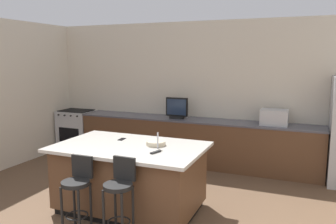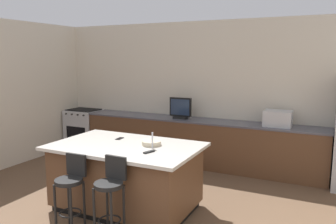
% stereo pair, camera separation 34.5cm
% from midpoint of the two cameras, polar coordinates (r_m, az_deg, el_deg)
% --- Properties ---
extents(wall_back, '(7.14, 0.12, 2.87)m').
position_cam_midpoint_polar(wall_back, '(7.04, 4.15, 3.34)').
color(wall_back, beige).
rests_on(wall_back, ground_plane).
extents(counter_back, '(4.90, 0.62, 0.93)m').
position_cam_midpoint_polar(counter_back, '(6.86, 2.84, -5.04)').
color(counter_back, brown).
rests_on(counter_back, ground_plane).
extents(kitchen_island, '(2.06, 1.30, 0.94)m').
position_cam_midpoint_polar(kitchen_island, '(4.90, -8.42, -10.80)').
color(kitchen_island, black).
rests_on(kitchen_island, ground_plane).
extents(range_oven, '(0.77, 0.63, 0.95)m').
position_cam_midpoint_polar(range_oven, '(8.23, -16.22, -2.98)').
color(range_oven, '#B7BABF').
rests_on(range_oven, ground_plane).
extents(microwave, '(0.48, 0.36, 0.28)m').
position_cam_midpoint_polar(microwave, '(6.40, 15.99, -0.87)').
color(microwave, '#B7BABF').
rests_on(microwave, counter_back).
extents(tv_monitor, '(0.46, 0.16, 0.42)m').
position_cam_midpoint_polar(tv_monitor, '(6.80, 0.05, 0.52)').
color(tv_monitor, black).
rests_on(tv_monitor, counter_back).
extents(sink_faucet_back, '(0.02, 0.02, 0.24)m').
position_cam_midpoint_polar(sink_faucet_back, '(6.89, 1.77, -0.01)').
color(sink_faucet_back, '#B2B2B7').
rests_on(sink_faucet_back, counter_back).
extents(sink_faucet_island, '(0.02, 0.02, 0.22)m').
position_cam_midpoint_polar(sink_faucet_island, '(4.54, -3.92, -4.82)').
color(sink_faucet_island, '#B2B2B7').
rests_on(sink_faucet_island, kitchen_island).
extents(bar_stool_left, '(0.34, 0.34, 0.95)m').
position_cam_midpoint_polar(bar_stool_left, '(4.40, -17.24, -12.21)').
color(bar_stool_left, black).
rests_on(bar_stool_left, ground_plane).
extents(bar_stool_right, '(0.34, 0.34, 0.99)m').
position_cam_midpoint_polar(bar_stool_right, '(4.09, -10.60, -13.18)').
color(bar_stool_right, black).
rests_on(bar_stool_right, ground_plane).
extents(fruit_bowl, '(0.27, 0.27, 0.06)m').
position_cam_midpoint_polar(fruit_bowl, '(4.72, -4.16, -5.27)').
color(fruit_bowl, beige).
rests_on(fruit_bowl, kitchen_island).
extents(cell_phone, '(0.08, 0.15, 0.01)m').
position_cam_midpoint_polar(cell_phone, '(5.12, -9.71, -4.54)').
color(cell_phone, black).
rests_on(cell_phone, kitchen_island).
extents(tv_remote, '(0.09, 0.18, 0.02)m').
position_cam_midpoint_polar(tv_remote, '(4.36, -4.38, -6.76)').
color(tv_remote, black).
rests_on(tv_remote, kitchen_island).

